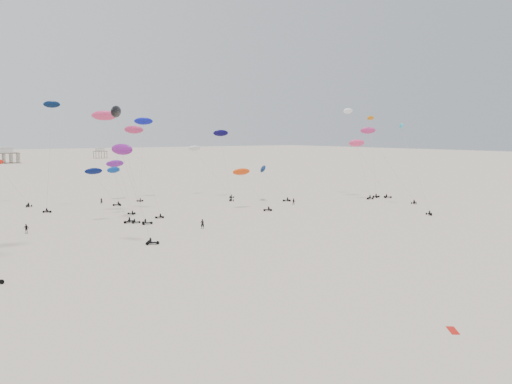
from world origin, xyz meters
TOP-DOWN VIEW (x-y plane):
  - ground_plane at (0.00, 200.00)m, footprint 900.00×900.00m
  - pavilion_main at (-10.00, 350.00)m, footprint 21.00×13.00m
  - pavilion_small at (60.00, 380.00)m, footprint 9.00×7.00m
  - rig_0 at (-25.98, 135.06)m, footprint 6.52×8.82m
  - rig_1 at (-33.01, 150.52)m, footprint 7.59×14.72m
  - rig_3 at (44.25, 87.57)m, footprint 9.01×16.65m
  - rig_4 at (-23.90, 88.05)m, footprint 6.59×5.63m
  - rig_5 at (16.38, 138.37)m, footprint 7.94×13.85m
  - rig_6 at (52.20, 110.94)m, footprint 8.65×10.48m
  - rig_7 at (-16.25, 115.81)m, footprint 3.46×15.90m
  - rig_9 at (50.61, 112.06)m, footprint 4.48×12.10m
  - rig_10 at (12.34, 109.74)m, footprint 6.58×8.64m
  - rig_11 at (56.46, 110.70)m, footprint 7.94×9.41m
  - rig_13 at (-10.11, 120.81)m, footprint 4.76×16.93m
  - rig_14 at (-17.74, 110.06)m, footprint 6.48×10.94m
  - rig_15 at (-0.59, 141.81)m, footprint 7.73×9.17m
  - rig_16 at (18.04, 130.76)m, footprint 5.03×10.67m
  - rig_17 at (-8.57, 141.77)m, footprint 7.28×13.76m
  - rig_18 at (-16.78, 121.92)m, footprint 7.84×8.05m
  - rig_19 at (-20.51, 110.66)m, footprint 8.15×7.16m
  - rig_20 at (49.08, 101.85)m, footprint 8.47×14.59m
  - rig_21 at (24.61, 118.42)m, footprint 8.40×7.33m
  - spectator_0 at (-8.23, 93.92)m, footprint 0.94×0.81m
  - spectator_1 at (26.16, 109.39)m, footprint 1.07×0.92m
  - spectator_2 at (-36.57, 107.68)m, footprint 1.35×1.08m
  - spectator_3 at (-13.83, 137.62)m, footprint 0.80×0.65m
  - grounded_kite_b at (-12.76, 37.49)m, footprint 1.66×1.85m

SIDE VIEW (x-z plane):
  - ground_plane at x=0.00m, z-range 0.00..0.00m
  - spectator_0 at x=-8.23m, z-range -1.08..1.08m
  - spectator_1 at x=26.16m, z-range -0.95..0.95m
  - spectator_2 at x=-36.57m, z-range -1.01..1.01m
  - spectator_3 at x=-13.83m, z-range -0.96..0.96m
  - grounded_kite_b at x=-12.76m, z-range -0.04..0.04m
  - pavilion_small at x=60.00m, z-range -0.51..7.49m
  - pavilion_main at x=-10.00m, z-range -0.68..9.12m
  - rig_19 at x=-20.51m, z-range 0.28..12.02m
  - rig_1 at x=-33.01m, z-range -1.92..14.70m
  - rig_7 at x=-16.25m, z-range -1.57..14.96m
  - rig_21 at x=24.61m, z-range 1.72..11.99m
  - rig_10 at x=12.34m, z-range 1.56..12.27m
  - rig_17 at x=-8.57m, z-range 0.67..15.30m
  - rig_11 at x=56.46m, z-range -1.85..21.62m
  - rig_5 at x=16.38m, z-range 1.07..18.92m
  - rig_4 at x=-23.90m, z-range 2.36..18.71m
  - rig_3 at x=44.25m, z-range -0.48..23.56m
  - rig_6 at x=52.20m, z-range 3.62..20.67m
  - rig_20 at x=49.08m, z-range 2.94..24.41m
  - rig_16 at x=18.04m, z-range 4.68..24.17m
  - rig_9 at x=50.61m, z-range 1.98..27.62m
  - rig_13 at x=-10.11m, z-range 4.35..26.49m
  - rig_0 at x=-25.98m, z-range 3.72..29.39m
  - rig_15 at x=-0.59m, z-range 7.17..29.70m
  - rig_14 at x=-17.74m, z-range 6.86..30.40m
  - rig_18 at x=-16.78m, z-range 8.23..31.43m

